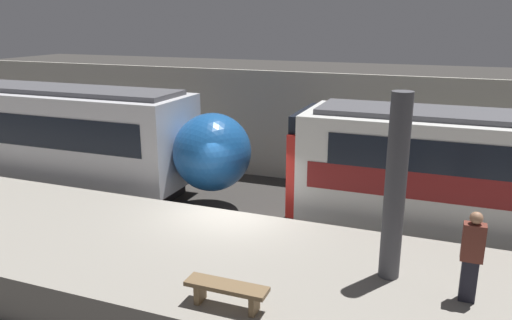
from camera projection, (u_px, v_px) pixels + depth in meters
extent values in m
plane|color=#33302D|center=(232.00, 245.00, 13.59)|extent=(120.00, 120.00, 0.00)
cube|color=gray|center=(188.00, 269.00, 11.25)|extent=(40.00, 4.93, 1.02)
cube|color=#B2AD9E|center=(299.00, 127.00, 18.61)|extent=(50.00, 0.15, 4.10)
cylinder|color=#47474C|center=(395.00, 188.00, 9.44)|extent=(0.40, 0.40, 3.68)
cube|color=black|center=(19.00, 173.00, 18.88)|extent=(12.99, 2.30, 0.62)
cube|color=silver|center=(13.00, 128.00, 18.40)|extent=(14.12, 2.80, 2.91)
cube|color=#4C4C51|center=(7.00, 86.00, 17.98)|extent=(13.55, 1.96, 0.16)
ellipsoid|color=#195199|center=(212.00, 152.00, 15.61)|extent=(2.42, 2.58, 2.44)
sphere|color=#F2EFCC|center=(240.00, 168.00, 15.40)|extent=(0.20, 0.20, 0.20)
cube|color=red|center=(304.00, 164.00, 14.59)|extent=(0.25, 2.75, 2.33)
cube|color=black|center=(305.00, 125.00, 14.28)|extent=(0.25, 2.47, 0.93)
sphere|color=#EA4C42|center=(293.00, 183.00, 14.19)|extent=(0.18, 0.18, 0.18)
sphere|color=#EA4C42|center=(305.00, 171.00, 15.32)|extent=(0.18, 0.18, 0.18)
cube|color=black|center=(468.00, 280.00, 8.96)|extent=(0.28, 0.20, 0.80)
cube|color=brown|center=(473.00, 242.00, 8.76)|extent=(0.38, 0.24, 0.69)
sphere|color=#9E7051|center=(476.00, 218.00, 8.63)|extent=(0.23, 0.23, 0.23)
cube|color=brown|center=(200.00, 291.00, 8.98)|extent=(0.10, 0.32, 0.41)
cube|color=brown|center=(254.00, 303.00, 8.61)|extent=(0.10, 0.32, 0.41)
cube|color=brown|center=(226.00, 286.00, 8.74)|extent=(1.50, 0.40, 0.08)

